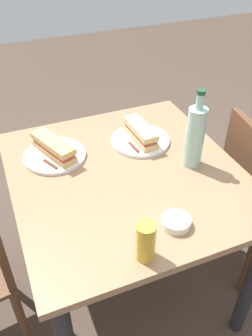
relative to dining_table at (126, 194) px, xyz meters
name	(u,v)px	position (x,y,z in m)	size (l,w,h in m)	color
ground_plane	(126,281)	(0.00, 0.00, -0.61)	(8.00, 8.00, 0.00)	#47382D
dining_table	(126,194)	(0.00, 0.00, 0.00)	(0.95, 0.89, 0.73)	#997251
plate_near	(55,156)	(0.21, 0.24, 0.13)	(0.26, 0.26, 0.01)	white
baguette_sandwich_near	(54,147)	(0.21, 0.24, 0.17)	(0.24, 0.15, 0.07)	tan
knife_near	(44,160)	(0.17, 0.29, 0.14)	(0.17, 0.09, 0.01)	silver
plate_far	(140,140)	(0.17, -0.14, 0.13)	(0.26, 0.26, 0.01)	white
baguette_sandwich_far	(140,132)	(0.17, -0.14, 0.17)	(0.21, 0.08, 0.07)	#DBB77A
knife_far	(130,143)	(0.16, -0.08, 0.14)	(0.18, 0.03, 0.01)	silver
water_bottle	(195,136)	(-0.05, -0.27, 0.25)	(0.07, 0.07, 0.33)	#99C6B7
beer_glass	(146,241)	(-0.40, 0.10, 0.19)	(0.06, 0.06, 0.13)	gold
olive_bowl	(176,222)	(-0.33, -0.05, 0.13)	(0.10, 0.10, 0.03)	silver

